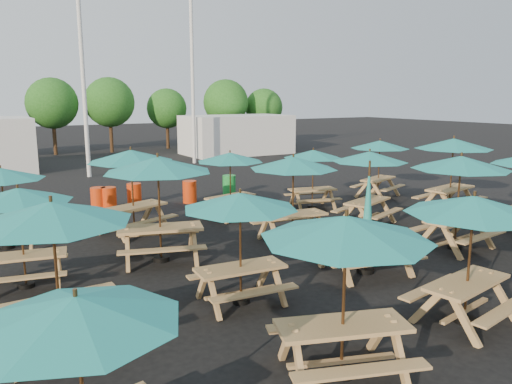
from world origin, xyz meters
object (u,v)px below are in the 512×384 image
picnic_unit_9 (367,228)px  waste_bin_1 (109,199)px  picnic_unit_2 (18,200)px  picnic_unit_11 (230,160)px  picnic_unit_13 (461,167)px  picnic_unit_8 (473,211)px  picnic_unit_4 (346,235)px  picnic_unit_14 (369,160)px  waste_bin_0 (98,199)px  picnic_unit_0 (77,319)px  picnic_unit_3 (1,178)px  waste_bin_4 (229,185)px  picnic_unit_18 (453,147)px  waste_bin_3 (190,192)px  picnic_unit_1 (52,219)px  waste_bin_2 (134,195)px  picnic_unit_7 (131,160)px  picnic_unit_15 (313,157)px  picnic_unit_6 (158,170)px  picnic_unit_10 (293,167)px  picnic_unit_19 (380,147)px  picnic_unit_5 (240,206)px

picnic_unit_9 → waste_bin_1: size_ratio=3.09×
picnic_unit_2 → picnic_unit_11: picnic_unit_11 is taller
picnic_unit_13 → picnic_unit_8: bearing=-146.3°
picnic_unit_4 → picnic_unit_9: picnic_unit_9 is taller
picnic_unit_14 → waste_bin_0: 9.14m
picnic_unit_9 → waste_bin_1: 9.69m
picnic_unit_0 → picnic_unit_3: (0.07, 9.30, 0.06)m
picnic_unit_4 → waste_bin_4: size_ratio=3.67×
picnic_unit_18 → waste_bin_3: (-6.97, 5.93, -1.80)m
picnic_unit_2 → picnic_unit_3: picnic_unit_3 is taller
picnic_unit_1 → waste_bin_2: (4.18, 9.53, -1.67)m
picnic_unit_18 → waste_bin_3: picnic_unit_18 is taller
picnic_unit_7 → picnic_unit_15: picnic_unit_7 is taller
picnic_unit_1 → picnic_unit_6: size_ratio=0.78×
picnic_unit_0 → picnic_unit_10: picnic_unit_10 is taller
waste_bin_3 → picnic_unit_18: bearing=-40.4°
picnic_unit_6 → picnic_unit_19: bearing=33.8°
picnic_unit_2 → picnic_unit_9: (6.61, -2.97, -0.81)m
picnic_unit_2 → picnic_unit_5: size_ratio=1.06×
picnic_unit_4 → waste_bin_1: picnic_unit_4 is taller
picnic_unit_0 → picnic_unit_2: picnic_unit_2 is taller
picnic_unit_7 → waste_bin_0: picnic_unit_7 is taller
picnic_unit_2 → picnic_unit_14: 9.65m
picnic_unit_11 → waste_bin_2: bearing=109.8°
waste_bin_2 → waste_bin_3: bearing=-14.8°
picnic_unit_4 → picnic_unit_6: bearing=113.3°
picnic_unit_11 → waste_bin_2: size_ratio=3.15×
picnic_unit_0 → picnic_unit_9: bearing=15.7°
picnic_unit_13 → picnic_unit_6: bearing=150.7°
picnic_unit_18 → waste_bin_0: 12.12m
picnic_unit_7 → picnic_unit_1: bearing=-135.8°
picnic_unit_19 → picnic_unit_14: bearing=-158.6°
waste_bin_4 → picnic_unit_14: bearing=-76.2°
waste_bin_1 → picnic_unit_15: bearing=-27.5°
picnic_unit_14 → waste_bin_2: picnic_unit_14 is taller
picnic_unit_2 → picnic_unit_18: bearing=11.5°
picnic_unit_15 → waste_bin_2: (-5.26, 3.56, -1.41)m
picnic_unit_1 → picnic_unit_14: (9.50, 3.28, -0.09)m
picnic_unit_10 → waste_bin_3: picnic_unit_10 is taller
waste_bin_1 → picnic_unit_19: bearing=-17.3°
picnic_unit_1 → picnic_unit_3: (-0.22, 6.25, -0.22)m
picnic_unit_14 → picnic_unit_19: picnic_unit_14 is taller
waste_bin_2 → waste_bin_3: size_ratio=1.00×
picnic_unit_2 → picnic_unit_8: bearing=-30.6°
picnic_unit_1 → waste_bin_4: 12.48m
picnic_unit_10 → waste_bin_2: picnic_unit_10 is taller
picnic_unit_0 → picnic_unit_11: bearing=45.1°
picnic_unit_10 → waste_bin_1: size_ratio=3.16×
picnic_unit_10 → picnic_unit_11: picnic_unit_10 is taller
waste_bin_3 → picnic_unit_13: bearing=-67.8°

